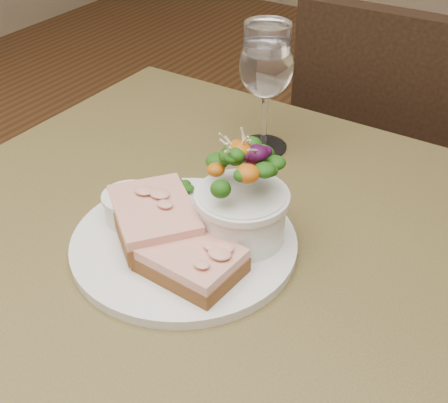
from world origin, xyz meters
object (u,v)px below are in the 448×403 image
Objects in this scene: cafe_table at (205,316)px; chair_far at (399,256)px; sandwich_front at (191,260)px; wine_glass at (266,70)px; dinner_plate at (184,243)px; ramekin at (130,206)px; salad_bowl at (242,195)px; sandwich_back at (155,217)px.

chair_far is (0.06, 0.68, -0.36)m from cafe_table.
sandwich_front is 0.32m from wine_glass.
wine_glass is at bearing 98.83° from dinner_plate.
cafe_table is at bearing 5.32° from dinner_plate.
chair_far is at bearing 76.47° from ramekin.
cafe_table is 0.34m from wine_glass.
chair_far is 0.83m from salad_bowl.
ramekin is at bearing 165.35° from sandwich_front.
chair_far is at bearing 86.86° from salad_bowl.
sandwich_front is at bearing -99.47° from salad_bowl.
wine_glass is at bearing 81.59° from ramekin.
salad_bowl reaches higher than sandwich_back.
dinner_plate is 0.09m from salad_bowl.
salad_bowl is at bearing -66.37° from wine_glass.
sandwich_back is 0.11m from salad_bowl.
salad_bowl is at bearing 54.83° from cafe_table.
sandwich_front is 0.09m from salad_bowl.
dinner_plate is (-0.03, -0.00, 0.11)m from cafe_table.
chair_far is at bearing 89.76° from sandwich_front.
ramekin is (-0.10, -0.00, 0.13)m from cafe_table.
sandwich_front is 1.76× the size of ramekin.
wine_glass is at bearing 113.63° from salad_bowl.
wine_glass reaches higher than cafe_table.
salad_bowl is (-0.04, -0.64, 0.53)m from chair_far.
cafe_table is 0.89× the size of chair_far.
sandwich_back is at bearing -165.26° from dinner_plate.
sandwich_back is 0.04m from ramekin.
dinner_plate is at bearing 137.75° from sandwich_front.
chair_far is at bearing 73.55° from wine_glass.
chair_far is 6.02× the size of sandwich_back.
chair_far reaches higher than ramekin.
sandwich_back is at bearing -149.85° from salad_bowl.
salad_bowl is (0.05, 0.04, 0.07)m from dinner_plate.
sandwich_back is at bearing 160.47° from sandwich_front.
cafe_table is 0.15m from sandwich_back.
dinner_plate is at bearing -141.81° from salad_bowl.
sandwich_front reaches higher than cafe_table.
chair_far is at bearing 82.65° from dinner_plate.
salad_bowl is (0.13, 0.04, 0.04)m from ramekin.
cafe_table is 0.14m from sandwich_front.
sandwich_front is 0.73× the size of sandwich_back.
salad_bowl is at bearing 84.16° from sandwich_front.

